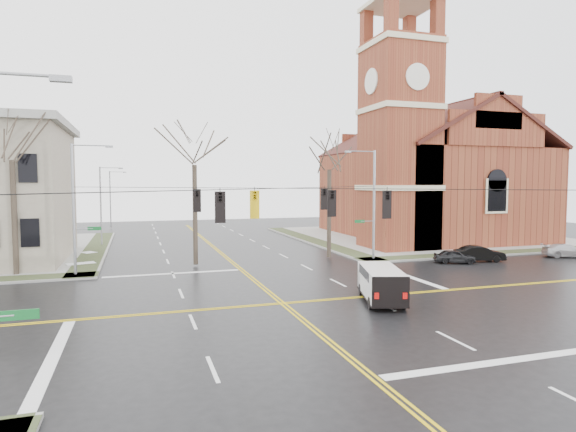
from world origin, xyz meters
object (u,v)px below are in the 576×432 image
object	(u,v)px
signal_pole_nw	(76,205)
parked_car_c	(567,251)
parked_car_a	(455,256)
cargo_van	(380,281)
tree_ne	(329,164)
streetlight_north_b	(111,197)
tree_nw_near	(194,158)
church	(422,166)
streetlight_north_a	(102,202)
signal_pole_ne	(372,201)
tree_nw_far	(12,152)
parked_car_b	(480,254)

from	to	relation	value
signal_pole_nw	parked_car_c	distance (m)	40.08
signal_pole_nw	parked_car_a	bearing A→B (deg)	-6.79
cargo_van	tree_ne	world-z (taller)	tree_ne
cargo_van	parked_car_c	bearing A→B (deg)	38.55
streetlight_north_b	tree_ne	bearing A→B (deg)	-61.29
parked_car_a	tree_nw_near	world-z (taller)	tree_nw_near
streetlight_north_b	tree_ne	xyz separation A→B (m)	(18.93, -34.56, 3.62)
church	streetlight_north_a	bearing A→B (deg)	174.81
streetlight_north_a	parked_car_a	distance (m)	34.30
signal_pole_ne	tree_nw_far	distance (m)	27.02
signal_pole_ne	parked_car_b	size ratio (longest dim) A/B	2.27
signal_pole_ne	parked_car_a	xyz separation A→B (m)	(5.70, -3.37, -4.40)
signal_pole_ne	parked_car_c	size ratio (longest dim) A/B	2.27
signal_pole_ne	parked_car_a	size ratio (longest dim) A/B	2.77
streetlight_north_a	parked_car_c	distance (m)	44.07
church	parked_car_a	distance (m)	19.99
church	tree_ne	bearing A→B (deg)	-145.47
streetlight_north_b	tree_ne	world-z (taller)	tree_ne
cargo_van	parked_car_a	distance (m)	14.91
signal_pole_ne	signal_pole_nw	xyz separation A→B (m)	(-22.64, 0.00, 0.00)
parked_car_a	parked_car_c	distance (m)	11.33
church	streetlight_north_b	bearing A→B (deg)	146.75
signal_pole_ne	parked_car_b	distance (m)	9.81
church	parked_car_b	distance (m)	19.06
tree_nw_far	tree_nw_near	world-z (taller)	tree_nw_far
parked_car_c	parked_car_b	bearing A→B (deg)	109.76
church	parked_car_c	xyz separation A→B (m)	(3.58, -16.94, -7.86)
tree_nw_far	tree_nw_near	bearing A→B (deg)	0.89
streetlight_north_a	tree_ne	world-z (taller)	tree_ne
signal_pole_ne	signal_pole_nw	world-z (taller)	same
signal_pole_ne	parked_car_a	world-z (taller)	signal_pole_ne
tree_ne	cargo_van	bearing A→B (deg)	-101.56
streetlight_north_b	parked_car_b	size ratio (longest dim) A/B	2.01
cargo_van	parked_car_b	world-z (taller)	cargo_van
streetlight_north_a	tree_nw_near	bearing A→B (deg)	-63.10
cargo_van	parked_car_b	distance (m)	16.96
cargo_van	parked_car_c	distance (m)	24.71
signal_pole_ne	signal_pole_nw	distance (m)	22.64
streetlight_north_a	parked_car_b	distance (m)	36.27
streetlight_north_b	streetlight_north_a	bearing A→B (deg)	-90.00
church	tree_nw_near	size ratio (longest dim) A/B	2.38
parked_car_c	parked_car_a	bearing A→B (deg)	110.66
cargo_van	tree_nw_near	size ratio (longest dim) A/B	0.45
signal_pole_ne	tree_ne	xyz separation A→B (m)	(-3.05, 1.94, 3.14)
church	tree_ne	world-z (taller)	church
parked_car_a	streetlight_north_a	bearing A→B (deg)	76.68
streetlight_north_b	parked_car_a	size ratio (longest dim) A/B	2.46
parked_car_a	parked_car_c	xyz separation A→B (m)	(11.32, -0.29, 0.02)
parked_car_b	tree_nw_far	bearing A→B (deg)	96.66
signal_pole_ne	parked_car_b	world-z (taller)	signal_pole_ne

